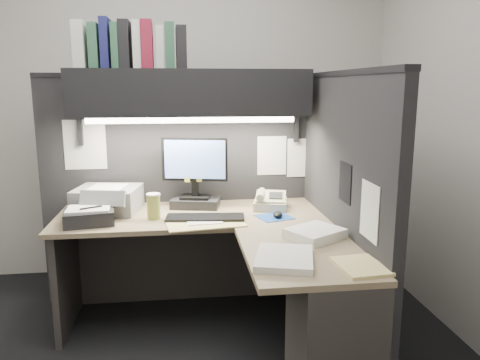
{
  "coord_description": "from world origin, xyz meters",
  "views": [
    {
      "loc": [
        0.05,
        -2.39,
        1.54
      ],
      "look_at": [
        0.42,
        0.51,
        0.95
      ],
      "focal_mm": 35.0,
      "sensor_mm": 36.0,
      "label": 1
    }
  ],
  "objects_px": {
    "telephone": "(270,202)",
    "printer": "(108,199)",
    "notebook_stack": "(89,217)",
    "coffee_cup": "(154,207)",
    "monitor": "(195,180)",
    "overhead_shelf": "(191,93)",
    "keyboard": "(205,218)",
    "desk": "(253,289)"
  },
  "relations": [
    {
      "from": "keyboard",
      "to": "printer",
      "type": "distance_m",
      "value": 0.69
    },
    {
      "from": "desk",
      "to": "printer",
      "type": "relative_size",
      "value": 4.26
    },
    {
      "from": "overhead_shelf",
      "to": "keyboard",
      "type": "xyz_separation_m",
      "value": [
        0.06,
        -0.34,
        -0.76
      ]
    },
    {
      "from": "overhead_shelf",
      "to": "monitor",
      "type": "relative_size",
      "value": 3.24
    },
    {
      "from": "overhead_shelf",
      "to": "keyboard",
      "type": "height_order",
      "value": "overhead_shelf"
    },
    {
      "from": "monitor",
      "to": "coffee_cup",
      "type": "bearing_deg",
      "value": -124.95
    },
    {
      "from": "telephone",
      "to": "coffee_cup",
      "type": "bearing_deg",
      "value": -154.58
    },
    {
      "from": "monitor",
      "to": "notebook_stack",
      "type": "bearing_deg",
      "value": -143.07
    },
    {
      "from": "keyboard",
      "to": "coffee_cup",
      "type": "distance_m",
      "value": 0.33
    },
    {
      "from": "desk",
      "to": "printer",
      "type": "distance_m",
      "value": 1.16
    },
    {
      "from": "monitor",
      "to": "telephone",
      "type": "xyz_separation_m",
      "value": [
        0.5,
        -0.09,
        -0.15
      ]
    },
    {
      "from": "desk",
      "to": "monitor",
      "type": "xyz_separation_m",
      "value": [
        -0.29,
        0.72,
        0.48
      ]
    },
    {
      "from": "telephone",
      "to": "notebook_stack",
      "type": "height_order",
      "value": "telephone"
    },
    {
      "from": "keyboard",
      "to": "desk",
      "type": "bearing_deg",
      "value": -54.06
    },
    {
      "from": "printer",
      "to": "coffee_cup",
      "type": "bearing_deg",
      "value": -25.76
    },
    {
      "from": "overhead_shelf",
      "to": "keyboard",
      "type": "distance_m",
      "value": 0.83
    },
    {
      "from": "coffee_cup",
      "to": "telephone",
      "type": "bearing_deg",
      "value": 11.88
    },
    {
      "from": "printer",
      "to": "monitor",
      "type": "bearing_deg",
      "value": 12.9
    },
    {
      "from": "keyboard",
      "to": "telephone",
      "type": "distance_m",
      "value": 0.51
    },
    {
      "from": "overhead_shelf",
      "to": "telephone",
      "type": "distance_m",
      "value": 0.9
    },
    {
      "from": "keyboard",
      "to": "printer",
      "type": "height_order",
      "value": "printer"
    },
    {
      "from": "telephone",
      "to": "monitor",
      "type": "bearing_deg",
      "value": -176.54
    },
    {
      "from": "telephone",
      "to": "coffee_cup",
      "type": "xyz_separation_m",
      "value": [
        -0.77,
        -0.16,
        0.03
      ]
    },
    {
      "from": "printer",
      "to": "notebook_stack",
      "type": "xyz_separation_m",
      "value": [
        -0.07,
        -0.27,
        -0.04
      ]
    },
    {
      "from": "notebook_stack",
      "to": "printer",
      "type": "bearing_deg",
      "value": 75.0
    },
    {
      "from": "overhead_shelf",
      "to": "notebook_stack",
      "type": "height_order",
      "value": "overhead_shelf"
    },
    {
      "from": "notebook_stack",
      "to": "overhead_shelf",
      "type": "bearing_deg",
      "value": 27.77
    },
    {
      "from": "printer",
      "to": "notebook_stack",
      "type": "distance_m",
      "value": 0.29
    },
    {
      "from": "overhead_shelf",
      "to": "keyboard",
      "type": "relative_size",
      "value": 3.22
    },
    {
      "from": "keyboard",
      "to": "printer",
      "type": "xyz_separation_m",
      "value": [
        -0.63,
        0.28,
        0.07
      ]
    },
    {
      "from": "monitor",
      "to": "notebook_stack",
      "type": "relative_size",
      "value": 1.67
    },
    {
      "from": "keyboard",
      "to": "notebook_stack",
      "type": "bearing_deg",
      "value": -174.9
    },
    {
      "from": "desk",
      "to": "telephone",
      "type": "xyz_separation_m",
      "value": [
        0.22,
        0.63,
        0.33
      ]
    },
    {
      "from": "overhead_shelf",
      "to": "monitor",
      "type": "height_order",
      "value": "overhead_shelf"
    },
    {
      "from": "telephone",
      "to": "coffee_cup",
      "type": "distance_m",
      "value": 0.79
    },
    {
      "from": "desk",
      "to": "printer",
      "type": "xyz_separation_m",
      "value": [
        -0.86,
        0.69,
        0.37
      ]
    },
    {
      "from": "telephone",
      "to": "notebook_stack",
      "type": "xyz_separation_m",
      "value": [
        -1.15,
        -0.22,
        -0.0
      ]
    },
    {
      "from": "telephone",
      "to": "coffee_cup",
      "type": "relative_size",
      "value": 1.51
    },
    {
      "from": "keyboard",
      "to": "notebook_stack",
      "type": "distance_m",
      "value": 0.7
    },
    {
      "from": "monitor",
      "to": "notebook_stack",
      "type": "distance_m",
      "value": 0.73
    },
    {
      "from": "telephone",
      "to": "printer",
      "type": "height_order",
      "value": "printer"
    },
    {
      "from": "desk",
      "to": "telephone",
      "type": "bearing_deg",
      "value": 71.04
    }
  ]
}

